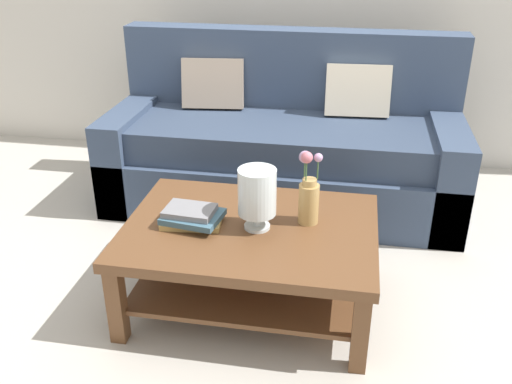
# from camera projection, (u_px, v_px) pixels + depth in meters

# --- Properties ---
(ground_plane) EXTENTS (10.00, 10.00, 0.00)m
(ground_plane) POSITION_uv_depth(u_px,v_px,m) (259.00, 263.00, 3.08)
(ground_plane) COLOR #B7B2A8
(couch) EXTENTS (2.20, 0.90, 1.06)m
(couch) POSITION_uv_depth(u_px,v_px,m) (284.00, 147.00, 3.65)
(couch) COLOR #384760
(couch) RESTS_ON ground
(coffee_table) EXTENTS (1.16, 0.85, 0.43)m
(coffee_table) POSITION_uv_depth(u_px,v_px,m) (250.00, 247.00, 2.64)
(coffee_table) COLOR brown
(coffee_table) RESTS_ON ground
(book_stack_main) EXTENTS (0.29, 0.24, 0.08)m
(book_stack_main) POSITION_uv_depth(u_px,v_px,m) (192.00, 216.00, 2.59)
(book_stack_main) COLOR tan
(book_stack_main) RESTS_ON coffee_table
(glass_hurricane_vase) EXTENTS (0.17, 0.17, 0.29)m
(glass_hurricane_vase) POSITION_uv_depth(u_px,v_px,m) (257.00, 194.00, 2.49)
(glass_hurricane_vase) COLOR silver
(glass_hurricane_vase) RESTS_ON coffee_table
(flower_pitcher) EXTENTS (0.11, 0.10, 0.36)m
(flower_pitcher) POSITION_uv_depth(u_px,v_px,m) (309.00, 194.00, 2.56)
(flower_pitcher) COLOR tan
(flower_pitcher) RESTS_ON coffee_table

